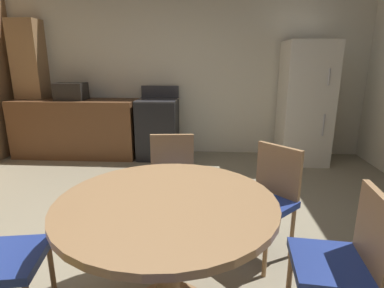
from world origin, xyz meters
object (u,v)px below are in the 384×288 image
Objects in this scene: chair_east at (346,258)px; chair_northeast at (268,195)px; oven_range at (158,128)px; microwave at (71,91)px; chair_north at (172,179)px; dining_table at (167,225)px; refrigerator at (305,104)px.

chair_northeast is (-0.27, 0.76, 0.00)m from chair_east.
oven_range is 1.45m from microwave.
chair_north is 1.47m from chair_east.
chair_north is 1.00× the size of chair_northeast.
dining_table is (0.60, -3.12, 0.14)m from oven_range.
dining_table is at bearing 0.00° from chair_northeast.
refrigerator reaches higher than chair_east.
dining_table is 1.39× the size of chair_northeast.
oven_range is 2.76m from chair_northeast.
refrigerator is at bearing 62.52° from dining_table.
refrigerator is 3.47m from dining_table.
oven_range is at bearing 100.82° from dining_table.
chair_north is at bearing -128.56° from refrigerator.
refrigerator reaches higher than oven_range.
refrigerator is (2.19, -0.05, 0.41)m from oven_range.
chair_east reaches higher than dining_table.
dining_table is at bearing 0.00° from chair_east.
chair_east is (-0.65, -3.15, -0.38)m from refrigerator.
oven_range is 0.62× the size of refrigerator.
oven_range is 2.23m from chair_north.
refrigerator is 3.53m from microwave.
dining_table is 0.96m from chair_north.
chair_east is (1.54, -3.21, 0.03)m from oven_range.
dining_table is 1.39× the size of chair_east.
microwave is at bearing -179.85° from oven_range.
chair_north is (-1.69, -2.12, -0.38)m from refrigerator.
refrigerator is 3.24m from chair_east.
microwave reaches higher than dining_table.
chair_north is at bearing -64.45° from chair_northeast.
chair_east and chair_northeast have the same top height.
chair_northeast is at bearing -62.54° from oven_range.
oven_range is 1.26× the size of chair_east.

